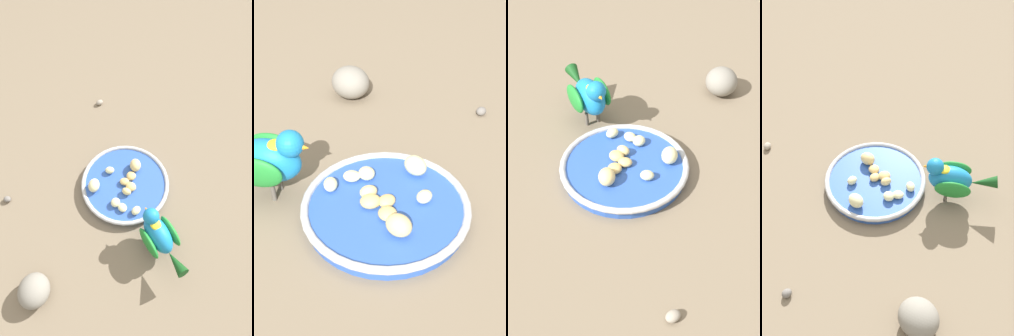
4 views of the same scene
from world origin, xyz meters
TOP-DOWN VIEW (x-y plane):
  - ground_plane at (0.00, 0.00)m, footprint 4.00×4.00m
  - feeding_bowl at (0.02, -0.03)m, footprint 0.24×0.24m
  - apple_piece_0 at (0.01, 0.00)m, footprint 0.03×0.03m
  - apple_piece_1 at (-0.00, -0.05)m, footprint 0.03×0.03m
  - apple_piece_2 at (0.10, -0.01)m, footprint 0.03×0.04m
  - apple_piece_3 at (0.02, 0.04)m, footprint 0.03×0.03m
  - apple_piece_4 at (-0.00, -0.02)m, footprint 0.04×0.04m
  - apple_piece_5 at (-0.02, 0.05)m, footprint 0.03×0.03m
  - apple_piece_6 at (0.04, 0.03)m, footprint 0.03×0.03m
  - apple_piece_7 at (0.06, -0.06)m, footprint 0.03×0.02m
  - apple_piece_8 at (0.02, -0.03)m, footprint 0.03×0.03m
  - apple_piece_9 at (-0.01, -0.08)m, footprint 0.03×0.04m
  - parrot at (-0.07, 0.12)m, footprint 0.12×0.15m
  - rock_large at (0.21, 0.25)m, footprint 0.07×0.08m
  - pebble_0 at (0.11, -0.32)m, footprint 0.03×0.03m
  - pebble_1 at (0.33, 0.03)m, footprint 0.02×0.02m

SIDE VIEW (x-z plane):
  - ground_plane at x=0.00m, z-range 0.00..0.00m
  - pebble_0 at x=0.11m, z-range 0.00..0.02m
  - pebble_1 at x=0.33m, z-range 0.00..0.02m
  - feeding_bowl at x=0.02m, z-range 0.00..0.03m
  - apple_piece_3 at x=0.02m, z-range 0.02..0.03m
  - apple_piece_8 at x=0.02m, z-range 0.02..0.04m
  - apple_piece_1 at x=0.00m, z-range 0.02..0.04m
  - apple_piece_7 at x=0.06m, z-range 0.02..0.04m
  - apple_piece_4 at x=0.00m, z-range 0.02..0.04m
  - apple_piece_5 at x=-0.02m, z-range 0.02..0.04m
  - apple_piece_6 at x=0.04m, z-range 0.02..0.04m
  - apple_piece_0 at x=0.01m, z-range 0.02..0.04m
  - rock_large at x=0.21m, z-range 0.00..0.06m
  - apple_piece_2 at x=0.10m, z-range 0.02..0.05m
  - apple_piece_9 at x=-0.01m, z-range 0.02..0.05m
  - parrot at x=-0.07m, z-range 0.01..0.13m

